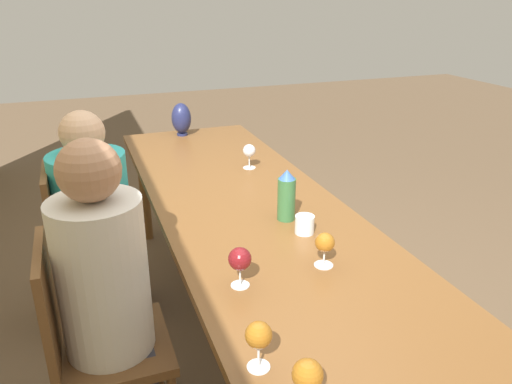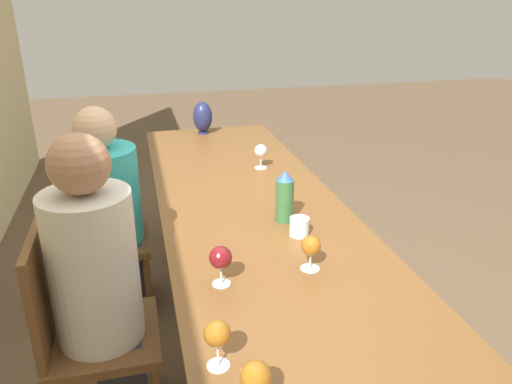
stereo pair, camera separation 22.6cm
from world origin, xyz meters
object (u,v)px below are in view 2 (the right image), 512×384
object	(u,v)px
vase	(203,117)
wine_glass_6	(217,335)
wine_glass_0	(261,151)
chair_near	(83,329)
chair_far	(94,234)
water_tumbler	(299,227)
person_far	(108,209)
wine_glass_3	(311,246)
wine_glass_1	(221,258)
wine_glass_2	(256,377)
person_near	(99,282)
water_bottle	(285,197)

from	to	relation	value
vase	wine_glass_6	distance (m)	2.38
wine_glass_0	chair_near	world-z (taller)	wine_glass_0
wine_glass_6	chair_far	size ratio (longest dim) A/B	0.16
water_tumbler	person_far	distance (m)	1.17
chair_near	chair_far	xyz separation A→B (m)	(0.85, 0.00, 0.00)
water_tumbler	wine_glass_3	distance (m)	0.28
wine_glass_1	wine_glass_2	bearing A→B (deg)	178.33
person_far	wine_glass_6	bearing A→B (deg)	-167.05
wine_glass_0	person_far	size ratio (longest dim) A/B	0.12
wine_glass_1	water_tumbler	bearing A→B (deg)	-52.73
vase	chair_near	xyz separation A→B (m)	(-1.70, 0.74, -0.41)
vase	wine_glass_3	size ratio (longest dim) A/B	1.70
wine_glass_0	chair_far	distance (m)	1.03
person_near	person_far	xyz separation A→B (m)	(0.85, -0.00, -0.06)
wine_glass_2	wine_glass_6	world-z (taller)	wine_glass_6
chair_near	chair_far	world-z (taller)	same
person_far	wine_glass_0	bearing A→B (deg)	-87.60
water_bottle	wine_glass_3	bearing A→B (deg)	176.16
wine_glass_6	chair_near	size ratio (longest dim) A/B	0.16
chair_far	person_near	size ratio (longest dim) A/B	0.71
wine_glass_3	chair_far	world-z (taller)	wine_glass_3
chair_far	person_far	world-z (taller)	person_far
water_tumbler	wine_glass_2	world-z (taller)	wine_glass_2
wine_glass_6	wine_glass_3	bearing A→B (deg)	-44.51
water_tumbler	person_near	distance (m)	0.82
water_bottle	person_far	distance (m)	1.07
person_near	wine_glass_0	bearing A→B (deg)	-44.43
wine_glass_6	wine_glass_2	bearing A→B (deg)	-158.91
water_tumbler	person_near	bearing A→B (deg)	92.18
water_tumbler	wine_glass_2	xyz separation A→B (m)	(-0.86, 0.40, 0.06)
wine_glass_0	wine_glass_6	bearing A→B (deg)	161.51
water_tumbler	vase	world-z (taller)	vase
water_tumbler	person_far	xyz separation A→B (m)	(0.82, 0.81, -0.19)
water_bottle	wine_glass_0	xyz separation A→B (m)	(0.70, -0.07, -0.01)
water_tumbler	wine_glass_6	world-z (taller)	wine_glass_6
water_bottle	chair_far	world-z (taller)	water_bottle
water_bottle	person_near	bearing A→B (deg)	102.95
water_bottle	person_near	world-z (taller)	person_near
wine_glass_0	person_far	xyz separation A→B (m)	(-0.04, 0.86, -0.25)
vase	wine_glass_0	world-z (taller)	vase
person_near	person_far	world-z (taller)	person_near
person_far	vase	bearing A→B (deg)	-37.39
chair_far	wine_glass_6	bearing A→B (deg)	-163.95
wine_glass_1	person_far	bearing A→B (deg)	21.08
wine_glass_2	wine_glass_3	size ratio (longest dim) A/B	1.02
water_tumbler	wine_glass_0	xyz separation A→B (m)	(0.85, -0.05, 0.06)
water_bottle	person_near	distance (m)	0.84
wine_glass_2	wine_glass_0	bearing A→B (deg)	-14.82
wine_glass_1	wine_glass_3	world-z (taller)	wine_glass_1
water_bottle	wine_glass_6	xyz separation A→B (m)	(-0.84, 0.44, -0.01)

